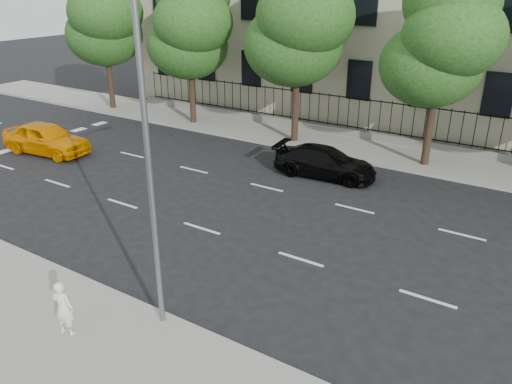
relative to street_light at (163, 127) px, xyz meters
The scene contains 14 objects.
ground 5.99m from the street_light, 144.73° to the left, with size 120.00×120.00×0.00m, color black.
near_sidewalk 6.08m from the street_light, 138.24° to the right, with size 60.00×4.00×0.15m, color gray.
far_sidewalk 16.75m from the street_light, 99.01° to the left, with size 60.00×4.00×0.15m, color gray.
lane_markings 8.67m from the street_light, 110.98° to the left, with size 49.60×4.62×0.01m, color silver, non-canonical shape.
crosswalk 18.42m from the street_light, 158.90° to the left, with size 0.50×12.10×0.01m, color silver, non-canonical shape.
iron_fence 18.21m from the street_light, 98.14° to the left, with size 30.00×0.50×2.20m.
street_light is the anchor object (origin of this frame).
tree_a 23.89m from the street_light, 140.66° to the left, with size 5.71×5.31×9.39m.
tree_b 18.99m from the street_light, 127.15° to the left, with size 5.53×5.12×8.97m.
tree_c 15.82m from the street_light, 106.43° to the left, with size 5.89×5.50×9.80m.
tree_d 15.36m from the street_light, 80.48° to the left, with size 5.34×4.94×8.84m.
yellow_taxi 16.38m from the street_light, 154.99° to the left, with size 1.89×4.70×1.60m, color orange.
black_sedan 12.22m from the street_light, 95.05° to the left, with size 1.88×4.62×1.34m, color black.
woman_near 5.06m from the street_light, 127.17° to the right, with size 0.54×0.36×1.49m, color white.
Camera 1 is at (10.16, -9.90, 8.27)m, focal length 35.00 mm.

